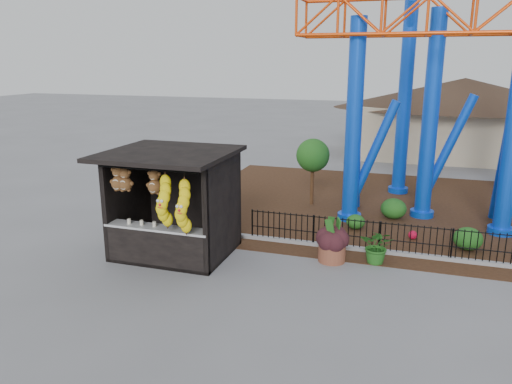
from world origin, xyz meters
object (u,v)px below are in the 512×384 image
(terracotta_planter, at_px, (332,252))
(prize_booth, at_px, (171,207))
(potted_plant, at_px, (378,246))
(roller_coaster, at_px, (471,35))

(terracotta_planter, bearing_deg, prize_booth, -166.96)
(prize_booth, distance_m, potted_plant, 6.00)
(roller_coaster, height_order, potted_plant, roller_coaster)
(prize_booth, distance_m, roller_coaster, 11.97)
(terracotta_planter, bearing_deg, roller_coaster, 60.33)
(terracotta_planter, bearing_deg, potted_plant, 11.18)
(prize_booth, relative_size, roller_coaster, 0.32)
(terracotta_planter, height_order, potted_plant, potted_plant)
(prize_booth, bearing_deg, roller_coaster, 42.09)
(roller_coaster, height_order, terracotta_planter, roller_coaster)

